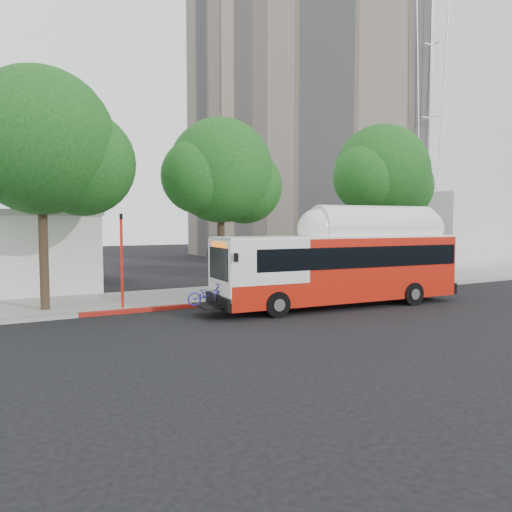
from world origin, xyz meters
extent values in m
plane|color=black|center=(0.00, 0.00, 0.00)|extent=(120.00, 120.00, 0.00)
cube|color=gray|center=(0.00, 6.50, 0.07)|extent=(60.00, 5.00, 0.15)
cube|color=gray|center=(0.00, 3.90, 0.07)|extent=(60.00, 0.30, 0.15)
cube|color=maroon|center=(-3.00, 3.90, 0.08)|extent=(10.00, 0.32, 0.16)
cylinder|color=#2D2116|center=(-9.00, 5.50, 3.04)|extent=(0.36, 0.36, 6.08)
sphere|color=#144313|center=(-9.00, 5.50, 6.84)|extent=(5.80, 5.80, 5.80)
sphere|color=#144313|center=(-7.41, 5.70, 6.08)|extent=(4.35, 4.35, 4.35)
cylinder|color=#2D2116|center=(-1.00, 6.00, 2.72)|extent=(0.36, 0.36, 5.44)
sphere|color=#144313|center=(-1.00, 6.00, 6.12)|extent=(5.00, 5.00, 5.00)
sphere|color=#144313|center=(0.38, 6.20, 5.44)|extent=(3.75, 3.75, 3.75)
cylinder|color=#2D2116|center=(9.00, 5.80, 2.88)|extent=(0.36, 0.36, 5.76)
sphere|color=#144313|center=(9.00, 5.80, 6.48)|extent=(5.40, 5.40, 5.40)
sphere|color=#144313|center=(10.48, 6.00, 5.76)|extent=(4.05, 4.05, 4.05)
cube|color=tan|center=(18.00, 28.00, 17.50)|extent=(18.00, 18.00, 35.00)
cube|color=silver|center=(30.00, 16.00, 3.00)|extent=(20.00, 12.00, 6.00)
cube|color=red|center=(2.37, 1.11, 1.65)|extent=(11.15, 3.04, 2.67)
cube|color=black|center=(2.83, 1.08, 2.21)|extent=(10.05, 3.03, 0.87)
cube|color=white|center=(2.37, 1.11, 3.02)|extent=(11.15, 2.96, 0.09)
cube|color=white|center=(4.21, 1.00, 3.26)|extent=(5.98, 2.18, 0.51)
cube|color=black|center=(-3.64, 1.46, 0.46)|extent=(0.83, 1.69, 0.06)
imported|color=navy|center=(-3.64, 1.46, 0.90)|extent=(0.64, 1.61, 0.83)
cylinder|color=red|center=(-6.16, 4.41, 1.90)|extent=(0.11, 0.11, 3.79)
cube|color=black|center=(-6.16, 4.41, 3.88)|extent=(0.05, 0.38, 0.24)
camera|label=1|loc=(-10.99, -16.03, 3.69)|focal=35.00mm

